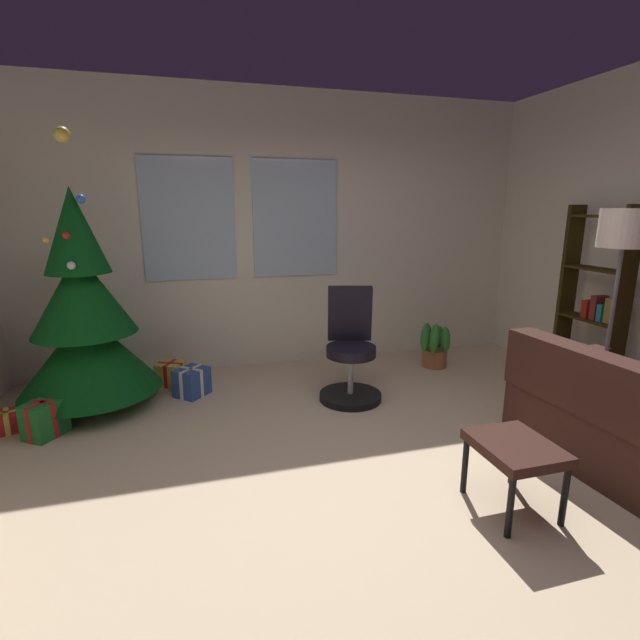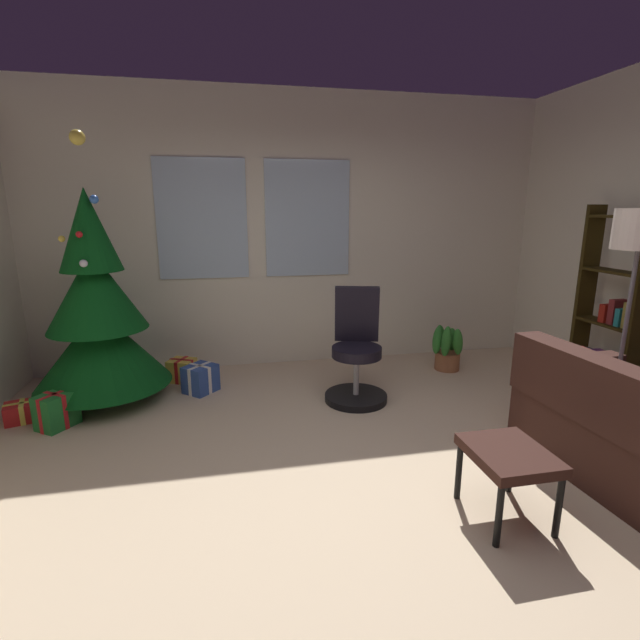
# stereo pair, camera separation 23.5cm
# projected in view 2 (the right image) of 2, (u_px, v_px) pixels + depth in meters

# --- Properties ---
(ground_plane) EXTENTS (5.44, 5.18, 0.10)m
(ground_plane) POSITION_uv_depth(u_px,v_px,m) (361.00, 502.00, 2.80)
(ground_plane) COLOR beige
(wall_back_with_windows) EXTENTS (5.44, 0.12, 2.87)m
(wall_back_with_windows) POSITION_uv_depth(u_px,v_px,m) (293.00, 232.00, 4.96)
(wall_back_with_windows) COLOR beige
(wall_back_with_windows) RESTS_ON ground_plane
(footstool) EXTENTS (0.40, 0.48, 0.41)m
(footstool) POSITION_uv_depth(u_px,v_px,m) (509.00, 459.00, 2.52)
(footstool) COLOR #351D17
(footstool) RESTS_ON ground_plane
(holiday_tree) EXTENTS (1.14, 1.14, 2.29)m
(holiday_tree) POSITION_uv_depth(u_px,v_px,m) (98.00, 317.00, 3.99)
(holiday_tree) COLOR #4C331E
(holiday_tree) RESTS_ON ground_plane
(gift_box_red) EXTENTS (0.31, 0.27, 0.16)m
(gift_box_red) POSITION_uv_depth(u_px,v_px,m) (23.00, 412.00, 3.76)
(gift_box_red) COLOR red
(gift_box_red) RESTS_ON ground_plane
(gift_box_green) EXTENTS (0.33, 0.34, 0.28)m
(gift_box_green) POSITION_uv_depth(u_px,v_px,m) (56.00, 411.00, 3.64)
(gift_box_green) COLOR #1E722D
(gift_box_green) RESTS_ON ground_plane
(gift_box_gold) EXTENTS (0.30, 0.30, 0.23)m
(gift_box_gold) POSITION_uv_depth(u_px,v_px,m) (182.00, 370.00, 4.63)
(gift_box_gold) COLOR gold
(gift_box_gold) RESTS_ON ground_plane
(gift_box_blue) EXTENTS (0.36, 0.36, 0.26)m
(gift_box_blue) POSITION_uv_depth(u_px,v_px,m) (201.00, 379.00, 4.35)
(gift_box_blue) COLOR #2D4C99
(gift_box_blue) RESTS_ON ground_plane
(office_chair) EXTENTS (0.56, 0.57, 1.01)m
(office_chair) POSITION_uv_depth(u_px,v_px,m) (356.00, 357.00, 4.14)
(office_chair) COLOR black
(office_chair) RESTS_ON ground_plane
(bookshelf) EXTENTS (0.18, 0.64, 1.72)m
(bookshelf) POSITION_uv_depth(u_px,v_px,m) (611.00, 319.00, 4.00)
(bookshelf) COLOR black
(bookshelf) RESTS_ON ground_plane
(floor_lamp) EXTENTS (0.35, 0.35, 1.69)m
(floor_lamp) POSITION_uv_depth(u_px,v_px,m) (638.00, 247.00, 3.22)
(floor_lamp) COLOR slate
(floor_lamp) RESTS_ON ground_plane
(potted_plant) EXTENTS (0.36, 0.49, 0.53)m
(potted_plant) POSITION_uv_depth(u_px,v_px,m) (447.00, 350.00, 4.91)
(potted_plant) COLOR #955B3A
(potted_plant) RESTS_ON ground_plane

